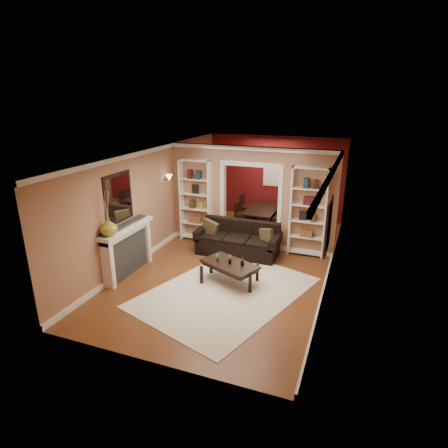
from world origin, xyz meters
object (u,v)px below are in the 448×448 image
at_px(bookshelf_right, 308,212).
at_px(fireplace, 128,250).
at_px(sofa, 238,239).
at_px(coffee_table, 230,273).
at_px(bookshelf_left, 196,201).
at_px(dining_table, 263,217).

distance_m(bookshelf_right, fireplace, 4.47).
height_order(sofa, coffee_table, sofa).
xyz_separation_m(sofa, coffee_table, (0.34, -1.55, -0.19)).
bearing_deg(bookshelf_left, fireplace, -102.05).
bearing_deg(bookshelf_left, dining_table, 51.15).
bearing_deg(coffee_table, bookshelf_left, 153.39).
xyz_separation_m(bookshelf_left, bookshelf_right, (3.10, 0.00, 0.00)).
relative_size(bookshelf_left, dining_table, 1.43).
distance_m(coffee_table, bookshelf_right, 2.67).
bearing_deg(bookshelf_right, bookshelf_left, 180.00).
relative_size(coffee_table, bookshelf_right, 0.54).
bearing_deg(coffee_table, dining_table, 117.99).
distance_m(coffee_table, dining_table, 3.97).
relative_size(sofa, bookshelf_left, 0.94).
distance_m(fireplace, dining_table, 4.81).
bearing_deg(dining_table, bookshelf_right, -138.30).
bearing_deg(fireplace, sofa, 44.57).
bearing_deg(bookshelf_right, sofa, -160.75).
relative_size(bookshelf_right, dining_table, 1.43).
bearing_deg(coffee_table, sofa, 125.93).
relative_size(coffee_table, dining_table, 0.77).
height_order(bookshelf_left, bookshelf_right, same).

